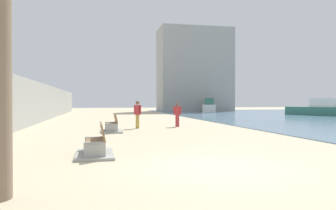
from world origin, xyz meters
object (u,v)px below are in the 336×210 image
(boat_far_right, at_px, (334,108))
(person_standing, at_px, (177,113))
(person_walking, at_px, (138,112))
(boat_mid_bay, at_px, (318,109))
(bench_near, at_px, (96,148))
(bench_far, at_px, (112,127))
(boat_distant, at_px, (210,107))

(boat_far_right, bearing_deg, person_standing, -142.97)
(person_walking, bearing_deg, boat_far_right, 35.55)
(boat_mid_bay, bearing_deg, bench_near, -136.45)
(bench_far, distance_m, person_standing, 5.11)
(person_walking, distance_m, boat_mid_bay, 26.16)
(person_standing, relative_size, boat_far_right, 0.30)
(bench_far, height_order, boat_far_right, boat_far_right)
(bench_far, height_order, boat_mid_bay, boat_mid_bay)
(boat_distant, bearing_deg, person_standing, -112.83)
(person_walking, bearing_deg, boat_distant, 63.39)
(person_standing, xyz_separation_m, boat_far_right, (28.70, 21.65, -0.20))
(bench_near, height_order, person_standing, person_standing)
(bench_near, bearing_deg, bench_far, 84.21)
(bench_near, xyz_separation_m, person_standing, (5.05, 10.52, 0.65))
(bench_far, distance_m, person_walking, 2.66)
(boat_distant, xyz_separation_m, boat_far_right, (16.76, -6.73, -0.14))
(person_standing, bearing_deg, bench_far, -147.23)
(bench_near, relative_size, bench_far, 1.00)
(bench_near, bearing_deg, boat_distant, 66.40)
(boat_far_right, bearing_deg, bench_near, -136.37)
(person_standing, height_order, boat_mid_bay, boat_mid_bay)
(bench_far, xyz_separation_m, boat_far_right, (32.96, 24.39, 0.45))
(boat_distant, distance_m, boat_far_right, 18.06)
(boat_mid_bay, bearing_deg, boat_far_right, 43.84)
(person_standing, bearing_deg, boat_far_right, 37.03)
(bench_near, distance_m, boat_mid_bay, 34.07)
(bench_far, relative_size, boat_mid_bay, 0.30)
(boat_distant, relative_size, boat_mid_bay, 1.00)
(bench_far, relative_size, boat_far_right, 0.42)
(person_walking, bearing_deg, boat_mid_bay, 31.58)
(bench_far, height_order, person_walking, person_walking)
(person_walking, xyz_separation_m, person_standing, (2.65, 0.75, -0.09))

